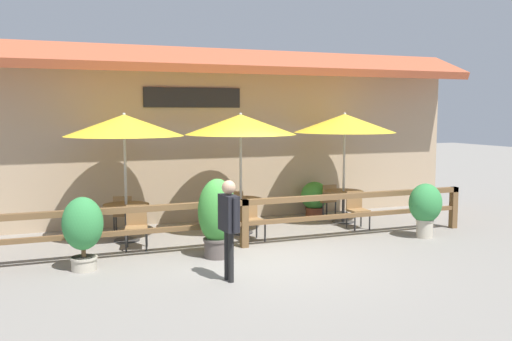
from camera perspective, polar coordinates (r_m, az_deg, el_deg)
name	(u,v)px	position (r m, az deg, el deg)	size (l,w,h in m)	color
ground_plane	(265,260)	(10.41, 0.87, -8.95)	(60.00, 60.00, 0.00)	gray
building_facade	(200,132)	(13.95, -5.58, 3.82)	(14.28, 1.49, 4.23)	tan
patio_railing	(244,213)	(11.21, -1.18, -4.23)	(10.40, 0.14, 0.95)	brown
patio_umbrella_near	(124,125)	(11.91, -13.04, 4.42)	(2.42, 2.42, 2.65)	#B7B2A8
dining_table_near	(126,212)	(12.08, -12.85, -4.03)	(0.95, 0.95, 0.77)	brown
chair_near_streetside	(136,225)	(11.39, -11.87, -5.34)	(0.50, 0.50, 0.85)	olive
chair_near_wallside	(123,212)	(12.84, -13.13, -4.10)	(0.51, 0.51, 0.85)	olive
patio_umbrella_middle	(241,125)	(12.36, -1.55, 4.62)	(2.42, 2.42, 2.65)	#B7B2A8
dining_table_middle	(241,206)	(12.53, -1.53, -3.53)	(0.95, 0.95, 0.77)	brown
chair_middle_streetside	(251,218)	(11.90, -0.48, -4.74)	(0.46, 0.46, 0.85)	olive
chair_middle_wallside	(233,207)	(13.23, -2.33, -3.66)	(0.43, 0.43, 0.85)	olive
patio_umbrella_far	(345,123)	(13.76, 8.85, 4.68)	(2.42, 2.42, 2.65)	#B7B2A8
dining_table_far	(343,197)	(13.91, 8.73, -2.65)	(0.95, 0.95, 0.77)	brown
chair_far_streetside	(357,208)	(13.28, 10.05, -3.71)	(0.43, 0.43, 0.85)	olive
chair_far_wallside	(327,199)	(14.52, 7.08, -2.84)	(0.47, 0.47, 0.85)	olive
potted_plant_corner_fern	(83,228)	(10.03, -16.93, -5.53)	(0.68, 0.61, 1.25)	#B7AD99
potted_plant_broad_leaf	(425,206)	(12.60, 16.57, -3.42)	(0.72, 0.64, 1.16)	#B7AD99
potted_plant_small_flowering	(217,217)	(10.46, -3.89, -4.61)	(0.71, 0.64, 1.46)	#564C47
potted_plant_entrance_palm	(314,198)	(14.65, 5.87, -2.73)	(0.71, 0.64, 0.89)	brown
pedestrian	(229,217)	(8.95, -2.74, -4.64)	(0.23, 0.57, 1.60)	black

